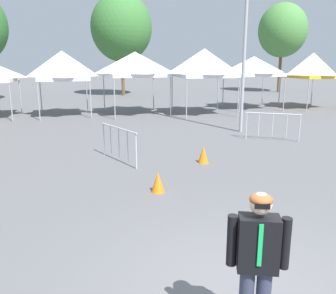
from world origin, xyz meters
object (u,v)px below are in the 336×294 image
object	(u,v)px
canopy_tent_far_right	(204,63)
light_pole_opposite_side	(247,7)
crowd_barrier_mid_lot	(273,121)
traffic_cone_lot_center	(203,155)
canopy_tent_behind_center	(62,66)
canopy_tent_behind_right	(254,66)
canopy_tent_right_of_center	(313,65)
canopy_tent_left_of_center	(135,64)
crowd_barrier_near_person	(119,138)
person_foreground	(257,260)
traffic_cone_near_barrier	(158,182)
tree_behind_tents_right	(283,30)
tree_behind_tents_center	(121,28)

from	to	relation	value
canopy_tent_far_right	light_pole_opposite_side	distance (m)	5.81
crowd_barrier_mid_lot	traffic_cone_lot_center	distance (m)	4.36
canopy_tent_behind_center	canopy_tent_behind_right	world-z (taller)	canopy_tent_behind_center
canopy_tent_right_of_center	canopy_tent_left_of_center	bearing A→B (deg)	178.16
canopy_tent_left_of_center	crowd_barrier_near_person	distance (m)	10.20
canopy_tent_right_of_center	crowd_barrier_near_person	bearing A→B (deg)	-146.08
canopy_tent_left_of_center	canopy_tent_right_of_center	xyz separation A→B (m)	(11.46, -0.37, -0.10)
canopy_tent_behind_center	light_pole_opposite_side	xyz separation A→B (m)	(7.35, -6.87, 2.40)
light_pole_opposite_side	crowd_barrier_mid_lot	xyz separation A→B (m)	(0.37, -1.91, -4.40)
canopy_tent_behind_center	person_foreground	bearing A→B (deg)	-83.92
canopy_tent_far_right	person_foreground	size ratio (longest dim) A/B	2.07
traffic_cone_lot_center	traffic_cone_near_barrier	distance (m)	2.81
person_foreground	traffic_cone_near_barrier	bearing A→B (deg)	88.24
canopy_tent_right_of_center	person_foreground	distance (m)	21.82
person_foreground	crowd_barrier_mid_lot	world-z (taller)	person_foreground
tree_behind_tents_right	tree_behind_tents_center	world-z (taller)	tree_behind_tents_center
canopy_tent_left_of_center	person_foreground	xyz separation A→B (m)	(-2.05, -17.42, -1.79)
canopy_tent_behind_right	tree_behind_tents_right	distance (m)	13.36
light_pole_opposite_side	tree_behind_tents_right	size ratio (longest dim) A/B	1.12
canopy_tent_behind_center	canopy_tent_behind_right	bearing A→B (deg)	-0.49
person_foreground	traffic_cone_lot_center	distance (m)	7.21
canopy_tent_behind_right	crowd_barrier_mid_lot	xyz separation A→B (m)	(-3.86, -8.68, -1.92)
canopy_tent_left_of_center	person_foreground	world-z (taller)	canopy_tent_left_of_center
canopy_tent_left_of_center	traffic_cone_near_barrier	size ratio (longest dim) A/B	7.07
canopy_tent_behind_center	crowd_barrier_mid_lot	bearing A→B (deg)	-48.68
canopy_tent_left_of_center	crowd_barrier_mid_lot	world-z (taller)	canopy_tent_left_of_center
light_pole_opposite_side	tree_behind_tents_right	xyz separation A→B (m)	(12.57, 16.76, 0.57)
tree_behind_tents_right	person_foreground	bearing A→B (deg)	-123.02
traffic_cone_lot_center	crowd_barrier_near_person	bearing A→B (deg)	160.23
canopy_tent_behind_center	person_foreground	xyz separation A→B (m)	(1.90, -17.84, -1.72)
tree_behind_tents_center	crowd_barrier_mid_lot	world-z (taller)	tree_behind_tents_center
canopy_tent_far_right	canopy_tent_behind_right	xyz separation A→B (m)	(3.90, 1.43, -0.22)
canopy_tent_behind_right	tree_behind_tents_right	size ratio (longest dim) A/B	0.40
tree_behind_tents_center	traffic_cone_near_barrier	world-z (taller)	tree_behind_tents_center
tree_behind_tents_right	crowd_barrier_near_person	distance (m)	27.61
canopy_tent_right_of_center	tree_behind_tents_center	distance (m)	15.92
canopy_tent_far_right	canopy_tent_right_of_center	xyz separation A→B (m)	(7.72, 0.74, -0.18)
crowd_barrier_near_person	traffic_cone_lot_center	world-z (taller)	crowd_barrier_near_person
canopy_tent_behind_center	canopy_tent_left_of_center	distance (m)	3.97
person_foreground	traffic_cone_near_barrier	distance (m)	4.90
crowd_barrier_mid_lot	traffic_cone_near_barrier	world-z (taller)	crowd_barrier_mid_lot
canopy_tent_far_right	crowd_barrier_near_person	world-z (taller)	canopy_tent_far_right
canopy_tent_behind_center	light_pole_opposite_side	size ratio (longest dim) A/B	0.39
canopy_tent_far_right	tree_behind_tents_center	bearing A→B (deg)	102.30
canopy_tent_behind_right	light_pole_opposite_side	size ratio (longest dim) A/B	0.36
canopy_tent_far_right	traffic_cone_near_barrier	xyz separation A→B (m)	(-5.63, -11.48, -2.65)
canopy_tent_behind_center	canopy_tent_far_right	world-z (taller)	canopy_tent_far_right
canopy_tent_right_of_center	crowd_barrier_mid_lot	bearing A→B (deg)	-133.89
person_foreground	traffic_cone_near_barrier	world-z (taller)	person_foreground
canopy_tent_behind_right	tree_behind_tents_right	xyz separation A→B (m)	(8.34, 9.98, 3.05)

